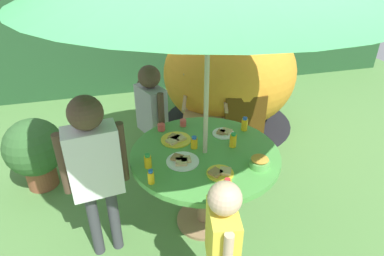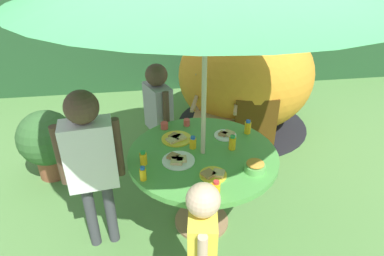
% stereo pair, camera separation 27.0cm
% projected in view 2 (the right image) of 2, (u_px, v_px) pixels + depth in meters
% --- Properties ---
extents(ground_plane, '(10.00, 10.00, 0.02)m').
position_uv_depth(ground_plane, '(201.00, 222.00, 3.01)').
color(ground_plane, '#548442').
extents(hedge_backdrop, '(9.00, 0.70, 2.10)m').
position_uv_depth(hedge_backdrop, '(167.00, 22.00, 5.47)').
color(hedge_backdrop, '#234C28').
rests_on(hedge_backdrop, ground_plane).
extents(garden_table, '(1.20, 1.20, 0.75)m').
position_uv_depth(garden_table, '(203.00, 166.00, 2.70)').
color(garden_table, '#93704C').
rests_on(garden_table, ground_plane).
extents(wooden_chair, '(0.61, 0.59, 0.91)m').
position_uv_depth(wooden_chair, '(215.00, 111.00, 3.81)').
color(wooden_chair, tan).
rests_on(wooden_chair, ground_plane).
extents(dome_tent, '(1.92, 1.92, 1.43)m').
position_uv_depth(dome_tent, '(245.00, 76.00, 4.26)').
color(dome_tent, orange).
rests_on(dome_tent, ground_plane).
extents(potted_plant, '(0.58, 0.58, 0.75)m').
position_uv_depth(potted_plant, '(47.00, 141.00, 3.40)').
color(potted_plant, brown).
rests_on(potted_plant, ground_plane).
extents(child_in_grey_shirt, '(0.29, 0.40, 1.24)m').
position_uv_depth(child_in_grey_shirt, '(158.00, 108.00, 3.24)').
color(child_in_grey_shirt, brown).
rests_on(child_in_grey_shirt, ground_plane).
extents(child_in_white_shirt, '(0.46, 0.24, 1.38)m').
position_uv_depth(child_in_white_shirt, '(90.00, 155.00, 2.38)').
color(child_in_white_shirt, '#3F3F47').
rests_on(child_in_white_shirt, ground_plane).
extents(child_in_yellow_shirt, '(0.21, 0.38, 1.12)m').
position_uv_depth(child_in_yellow_shirt, '(202.00, 241.00, 1.91)').
color(child_in_yellow_shirt, brown).
rests_on(child_in_yellow_shirt, ground_plane).
extents(snack_bowl, '(0.15, 0.15, 0.09)m').
position_uv_depth(snack_bowl, '(255.00, 166.00, 2.41)').
color(snack_bowl, '#66B259').
rests_on(snack_bowl, garden_table).
extents(plate_back_edge, '(0.26, 0.26, 0.03)m').
position_uv_depth(plate_back_edge, '(176.00, 138.00, 2.80)').
color(plate_back_edge, yellow).
rests_on(plate_back_edge, garden_table).
extents(plate_far_right, '(0.25, 0.25, 0.03)m').
position_uv_depth(plate_far_right, '(178.00, 160.00, 2.53)').
color(plate_far_right, white).
rests_on(plate_far_right, garden_table).
extents(plate_far_left, '(0.19, 0.19, 0.03)m').
position_uv_depth(plate_far_left, '(226.00, 135.00, 2.86)').
color(plate_far_left, white).
rests_on(plate_far_left, garden_table).
extents(plate_mid_left, '(0.20, 0.20, 0.03)m').
position_uv_depth(plate_mid_left, '(213.00, 174.00, 2.37)').
color(plate_mid_left, yellow).
rests_on(plate_mid_left, garden_table).
extents(juice_bottle_near_left, '(0.05, 0.05, 0.11)m').
position_uv_depth(juice_bottle_near_left, '(143.00, 174.00, 2.31)').
color(juice_bottle_near_left, yellow).
rests_on(juice_bottle_near_left, garden_table).
extents(juice_bottle_near_right, '(0.06, 0.06, 0.12)m').
position_uv_depth(juice_bottle_near_right, '(232.00, 143.00, 2.65)').
color(juice_bottle_near_right, yellow).
rests_on(juice_bottle_near_right, garden_table).
extents(juice_bottle_center_front, '(0.06, 0.06, 0.11)m').
position_uv_depth(juice_bottle_center_front, '(143.00, 158.00, 2.48)').
color(juice_bottle_center_front, yellow).
rests_on(juice_bottle_center_front, garden_table).
extents(juice_bottle_center_back, '(0.06, 0.06, 0.11)m').
position_uv_depth(juice_bottle_center_back, '(216.00, 189.00, 2.17)').
color(juice_bottle_center_back, yellow).
rests_on(juice_bottle_center_back, garden_table).
extents(juice_bottle_mid_right, '(0.06, 0.06, 0.13)m').
position_uv_depth(juice_bottle_mid_right, '(248.00, 127.00, 2.87)').
color(juice_bottle_mid_right, yellow).
rests_on(juice_bottle_mid_right, garden_table).
extents(juice_bottle_front_edge, '(0.06, 0.06, 0.11)m').
position_uv_depth(juice_bottle_front_edge, '(193.00, 143.00, 2.67)').
color(juice_bottle_front_edge, yellow).
rests_on(juice_bottle_front_edge, garden_table).
extents(cup_near, '(0.06, 0.06, 0.06)m').
position_uv_depth(cup_near, '(187.00, 122.00, 3.01)').
color(cup_near, '#E04C47').
rests_on(cup_near, garden_table).
extents(cup_far, '(0.07, 0.07, 0.06)m').
position_uv_depth(cup_far, '(164.00, 126.00, 2.96)').
color(cup_far, '#E04C47').
rests_on(cup_far, garden_table).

